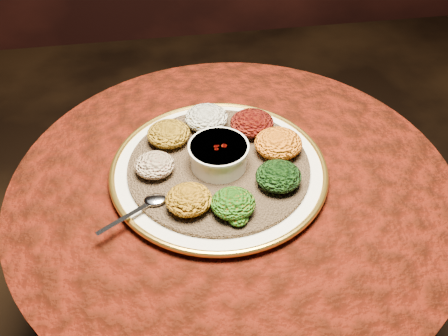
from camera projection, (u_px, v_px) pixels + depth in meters
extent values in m
cylinder|color=black|center=(232.00, 285.00, 1.34)|extent=(0.12, 0.12, 0.68)
cylinder|color=black|center=(233.00, 192.00, 1.09)|extent=(0.80, 0.80, 0.04)
cylinder|color=#3E0C05|center=(233.00, 234.00, 1.19)|extent=(0.93, 0.93, 0.34)
cylinder|color=#3E0C05|center=(234.00, 184.00, 1.07)|extent=(0.96, 0.96, 0.01)
cylinder|color=white|center=(219.00, 171.00, 1.08)|extent=(0.56, 0.56, 0.02)
torus|color=gold|center=(219.00, 169.00, 1.07)|extent=(0.47, 0.47, 0.01)
cylinder|color=brown|center=(219.00, 166.00, 1.07)|extent=(0.51, 0.51, 0.01)
cylinder|color=white|center=(219.00, 155.00, 1.05)|extent=(0.12, 0.12, 0.05)
cylinder|color=white|center=(219.00, 147.00, 1.03)|extent=(0.13, 0.13, 0.01)
cylinder|color=#5E1104|center=(219.00, 150.00, 1.04)|extent=(0.10, 0.10, 0.01)
ellipsoid|color=silver|center=(155.00, 200.00, 0.98)|extent=(0.05, 0.03, 0.01)
cube|color=silver|center=(125.00, 218.00, 0.95)|extent=(0.11, 0.08, 0.00)
ellipsoid|color=silver|center=(206.00, 118.00, 1.15)|extent=(0.10, 0.09, 0.05)
ellipsoid|color=black|center=(252.00, 123.00, 1.13)|extent=(0.10, 0.09, 0.05)
ellipsoid|color=#A7620D|center=(278.00, 143.00, 1.08)|extent=(0.10, 0.10, 0.05)
ellipsoid|color=black|center=(278.00, 176.00, 1.01)|extent=(0.09, 0.09, 0.05)
ellipsoid|color=#A5420A|center=(233.00, 203.00, 0.96)|extent=(0.09, 0.08, 0.04)
ellipsoid|color=#B3700F|center=(189.00, 199.00, 0.96)|extent=(0.09, 0.09, 0.04)
ellipsoid|color=maroon|center=(155.00, 165.00, 1.04)|extent=(0.08, 0.08, 0.04)
ellipsoid|color=#A07113|center=(169.00, 134.00, 1.11)|extent=(0.10, 0.09, 0.05)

